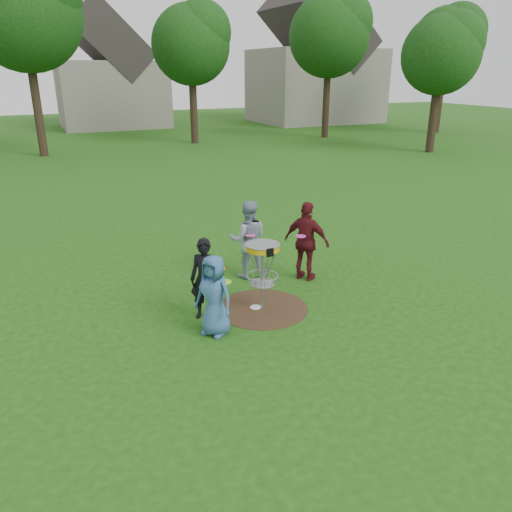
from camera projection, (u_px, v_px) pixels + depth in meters
name	position (u px, v px, depth m)	size (l,w,h in m)	color
ground	(262.00, 308.00, 9.82)	(100.00, 100.00, 0.00)	#19470F
dirt_patch	(262.00, 308.00, 9.82)	(1.80, 1.80, 0.01)	#47331E
player_blue	(214.00, 296.00, 8.64)	(0.72, 0.47, 1.48)	#325B8A
player_black	(205.00, 279.00, 9.20)	(0.57, 0.37, 1.56)	black
player_grey	(248.00, 240.00, 11.02)	(0.86, 0.67, 1.76)	#7E91A3
player_maroon	(307.00, 242.00, 10.89)	(1.04, 0.43, 1.77)	#531318
disc_on_grass	(256.00, 307.00, 9.84)	(0.22, 0.22, 0.02)	white
disc_golf_basket	(263.00, 260.00, 9.46)	(0.66, 0.67, 1.38)	#9EA0A5
held_discs	(251.00, 254.00, 9.82)	(2.41, 1.97, 0.20)	#7FEE1A
tree_row	(100.00, 31.00, 25.43)	(51.20, 17.42, 9.90)	#38281C
house_row	(137.00, 73.00, 38.40)	(44.50, 10.65, 11.62)	gray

